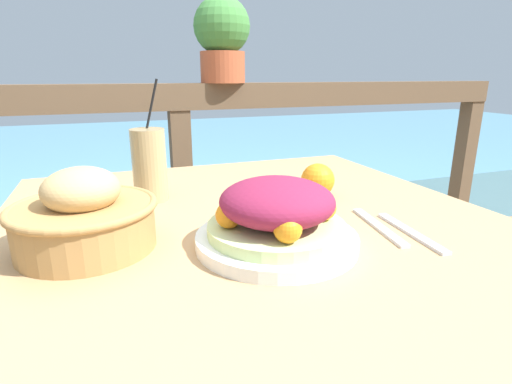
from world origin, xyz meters
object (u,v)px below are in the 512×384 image
drink_glass (149,165)px  bread_basket (85,217)px  salad_plate (277,218)px  potted_plant (222,37)px

drink_glass → bread_basket: drink_glass is taller
salad_plate → bread_basket: size_ratio=1.16×
drink_glass → potted_plant: 0.74m
bread_basket → drink_glass: bearing=61.3°
bread_basket → salad_plate: bearing=-18.5°
bread_basket → potted_plant: potted_plant is taller
bread_basket → potted_plant: bearing=60.8°
drink_glass → potted_plant: (0.33, 0.58, 0.31)m
drink_glass → salad_plate: bearing=-63.3°
salad_plate → potted_plant: (0.17, 0.90, 0.34)m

